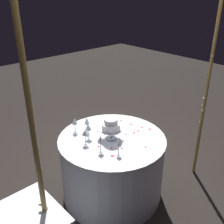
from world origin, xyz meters
TOP-DOWN VIEW (x-y plane):
  - ground_plane at (0.00, 0.00)m, footprint 12.00×12.00m
  - decorative_arch at (0.00, 0.42)m, footprint 2.09×0.06m
  - main_table at (0.00, 0.00)m, footprint 1.12×1.12m
  - tiered_cake at (0.01, -0.00)m, footprint 0.22×0.22m
  - wine_glass_0 at (0.11, -0.28)m, footprint 0.06×0.06m
  - wine_glass_1 at (0.18, -0.16)m, footprint 0.07×0.07m
  - wine_glass_2 at (0.20, -0.37)m, footprint 0.06×0.06m
  - wine_glass_3 at (0.15, 0.25)m, footprint 0.06×0.06m
  - wine_glass_4 at (0.24, 0.11)m, footprint 0.06×0.06m
  - wine_glass_5 at (0.27, -0.10)m, footprint 0.07×0.07m
  - rose_petal_0 at (0.03, -0.20)m, footprint 0.03×0.03m
  - rose_petal_1 at (0.22, 0.24)m, footprint 0.04×0.03m
  - rose_petal_2 at (-0.25, -0.37)m, footprint 0.04×0.04m
  - rose_petal_3 at (-0.02, -0.13)m, footprint 0.04×0.05m
  - rose_petal_4 at (0.06, 0.21)m, footprint 0.03×0.04m
  - rose_petal_5 at (0.21, 0.24)m, footprint 0.05×0.04m
  - rose_petal_6 at (-0.16, 0.05)m, footprint 0.03×0.03m
  - rose_petal_7 at (0.13, 0.14)m, footprint 0.03×0.03m
  - rose_petal_8 at (-0.34, -0.22)m, footprint 0.03×0.03m
  - rose_petal_9 at (-0.30, 0.09)m, footprint 0.03×0.04m
  - rose_petal_10 at (0.13, -0.06)m, footprint 0.04×0.04m
  - rose_petal_11 at (-0.43, 0.15)m, footprint 0.04×0.03m
  - rose_petal_12 at (-0.04, 0.12)m, footprint 0.03×0.02m
  - rose_petal_13 at (-0.12, 0.35)m, footprint 0.02×0.03m
  - rose_petal_14 at (-0.24, 0.08)m, footprint 0.04×0.03m
  - rose_petal_15 at (-0.12, -0.24)m, footprint 0.03×0.03m
  - rose_petal_16 at (-0.40, 0.06)m, footprint 0.04×0.03m
  - rose_petal_17 at (0.20, 0.03)m, footprint 0.04×0.04m
  - rose_petal_18 at (-0.36, -0.07)m, footprint 0.03×0.03m

SIDE VIEW (x-z plane):
  - ground_plane at x=0.00m, z-range 0.00..0.00m
  - main_table at x=0.00m, z-range 0.00..0.73m
  - rose_petal_0 at x=0.03m, z-range 0.73..0.73m
  - rose_petal_1 at x=0.22m, z-range 0.73..0.73m
  - rose_petal_2 at x=-0.25m, z-range 0.73..0.73m
  - rose_petal_3 at x=-0.02m, z-range 0.73..0.73m
  - rose_petal_4 at x=0.06m, z-range 0.73..0.73m
  - rose_petal_5 at x=0.21m, z-range 0.73..0.73m
  - rose_petal_6 at x=-0.16m, z-range 0.73..0.73m
  - rose_petal_7 at x=0.13m, z-range 0.73..0.73m
  - rose_petal_8 at x=-0.34m, z-range 0.73..0.73m
  - rose_petal_9 at x=-0.30m, z-range 0.73..0.73m
  - rose_petal_10 at x=0.13m, z-range 0.73..0.73m
  - rose_petal_11 at x=-0.43m, z-range 0.73..0.73m
  - rose_petal_12 at x=-0.04m, z-range 0.73..0.73m
  - rose_petal_13 at x=-0.12m, z-range 0.73..0.73m
  - rose_petal_14 at x=-0.24m, z-range 0.73..0.73m
  - rose_petal_15 at x=-0.12m, z-range 0.73..0.73m
  - rose_petal_16 at x=-0.40m, z-range 0.73..0.73m
  - rose_petal_17 at x=0.20m, z-range 0.73..0.73m
  - rose_petal_18 at x=-0.36m, z-range 0.73..0.73m
  - wine_glass_3 at x=0.15m, z-range 0.76..0.92m
  - wine_glass_5 at x=0.27m, z-range 0.77..0.92m
  - wine_glass_1 at x=0.18m, z-range 0.77..0.93m
  - wine_glass_0 at x=0.11m, z-range 0.76..0.93m
  - wine_glass_2 at x=0.20m, z-range 0.76..0.93m
  - wine_glass_4 at x=0.24m, z-range 0.77..0.94m
  - tiered_cake at x=0.01m, z-range 0.76..0.98m
  - decorative_arch at x=0.00m, z-range 0.34..2.57m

